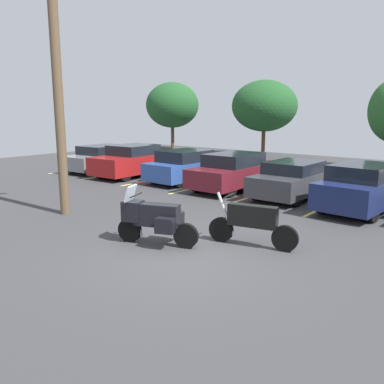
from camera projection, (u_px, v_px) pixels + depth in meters
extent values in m
cube|color=#38383A|center=(182.00, 257.00, 9.30)|extent=(44.00, 44.00, 0.10)
cylinder|color=black|center=(130.00, 230.00, 10.15)|extent=(0.61, 0.32, 0.60)
cylinder|color=black|center=(186.00, 236.00, 9.70)|extent=(0.61, 0.32, 0.60)
cube|color=black|center=(157.00, 215.00, 9.84)|extent=(1.16, 0.72, 0.54)
cylinder|color=#B2B2B7|center=(134.00, 215.00, 10.04)|extent=(0.48, 0.24, 1.08)
cylinder|color=black|center=(136.00, 195.00, 9.91)|extent=(0.25, 0.59, 0.04)
cube|color=black|center=(133.00, 211.00, 10.02)|extent=(0.56, 0.56, 0.49)
cube|color=#B2C1CC|center=(131.00, 193.00, 9.95)|extent=(0.30, 0.47, 0.39)
cube|color=black|center=(165.00, 226.00, 9.47)|extent=(0.50, 0.38, 0.36)
cube|color=black|center=(175.00, 219.00, 10.06)|extent=(0.50, 0.38, 0.36)
cylinder|color=black|center=(221.00, 230.00, 10.17)|extent=(0.63, 0.25, 0.62)
cylinder|color=black|center=(285.00, 239.00, 9.46)|extent=(0.63, 0.25, 0.62)
cube|color=black|center=(252.00, 216.00, 9.73)|extent=(1.23, 0.50, 0.53)
cylinder|color=#B2B2B7|center=(226.00, 214.00, 10.04)|extent=(0.50, 0.17, 1.10)
cylinder|color=black|center=(229.00, 195.00, 9.91)|extent=(0.17, 0.61, 0.04)
cube|color=#EAE066|center=(88.00, 168.00, 23.04)|extent=(0.12, 4.96, 0.01)
cube|color=#EAE066|center=(121.00, 173.00, 21.33)|extent=(0.12, 4.96, 0.01)
cube|color=#EAE066|center=(160.00, 179.00, 19.62)|extent=(0.12, 4.96, 0.01)
cube|color=#EAE066|center=(207.00, 185.00, 17.91)|extent=(0.12, 4.96, 0.01)
cube|color=#EAE066|center=(263.00, 193.00, 16.19)|extent=(0.12, 4.96, 0.01)
cube|color=#EAE066|center=(333.00, 203.00, 14.48)|extent=(0.12, 4.96, 0.01)
cube|color=slate|center=(105.00, 160.00, 22.07)|extent=(2.20, 4.61, 0.71)
cube|color=black|center=(103.00, 150.00, 21.87)|extent=(1.90, 2.36, 0.45)
cylinder|color=black|center=(115.00, 161.00, 23.81)|extent=(0.26, 0.68, 0.66)
cylinder|color=black|center=(136.00, 163.00, 22.88)|extent=(0.26, 0.68, 0.66)
cylinder|color=black|center=(72.00, 167.00, 21.36)|extent=(0.26, 0.68, 0.66)
cylinder|color=black|center=(94.00, 169.00, 20.43)|extent=(0.26, 0.68, 0.66)
cube|color=maroon|center=(135.00, 163.00, 20.43)|extent=(2.19, 4.75, 0.85)
cube|color=black|center=(133.00, 150.00, 20.20)|extent=(1.90, 2.20, 0.49)
cylinder|color=black|center=(144.00, 164.00, 22.23)|extent=(0.26, 0.67, 0.66)
cylinder|color=black|center=(168.00, 167.00, 21.27)|extent=(0.26, 0.67, 0.66)
cylinder|color=black|center=(100.00, 171.00, 19.71)|extent=(0.26, 0.67, 0.66)
cylinder|color=black|center=(125.00, 174.00, 18.75)|extent=(0.26, 0.67, 0.66)
cube|color=#2D519E|center=(189.00, 169.00, 18.74)|extent=(2.02, 4.28, 0.76)
cube|color=black|center=(185.00, 156.00, 18.42)|extent=(1.78, 2.23, 0.50)
cylinder|color=black|center=(196.00, 170.00, 20.35)|extent=(0.25, 0.62, 0.62)
cylinder|color=black|center=(221.00, 173.00, 19.33)|extent=(0.25, 0.62, 0.62)
cylinder|color=black|center=(154.00, 177.00, 18.25)|extent=(0.25, 0.62, 0.62)
cylinder|color=black|center=(180.00, 181.00, 17.22)|extent=(0.25, 0.62, 0.62)
cube|color=maroon|center=(236.00, 174.00, 17.10)|extent=(1.85, 4.84, 0.75)
cube|color=black|center=(234.00, 159.00, 16.81)|extent=(1.70, 2.35, 0.51)
cylinder|color=black|center=(241.00, 173.00, 18.89)|extent=(0.22, 0.72, 0.72)
cylinder|color=black|center=(272.00, 177.00, 17.92)|extent=(0.22, 0.72, 0.72)
cylinder|color=black|center=(197.00, 183.00, 16.37)|extent=(0.22, 0.72, 0.72)
cylinder|color=black|center=(230.00, 188.00, 15.41)|extent=(0.22, 0.72, 0.72)
cube|color=#38383D|center=(295.00, 182.00, 15.46)|extent=(1.84, 4.45, 0.72)
cube|color=black|center=(294.00, 167.00, 15.22)|extent=(1.67, 2.13, 0.43)
cylinder|color=black|center=(294.00, 181.00, 17.13)|extent=(0.23, 0.66, 0.66)
cylinder|color=black|center=(330.00, 185.00, 16.17)|extent=(0.23, 0.66, 0.66)
cylinder|color=black|center=(257.00, 191.00, 14.85)|extent=(0.23, 0.66, 0.66)
cylinder|color=black|center=(296.00, 197.00, 13.89)|extent=(0.23, 0.66, 0.66)
cube|color=navy|center=(368.00, 190.00, 13.55)|extent=(2.16, 4.91, 0.82)
cube|color=black|center=(364.00, 172.00, 13.09)|extent=(1.82, 2.34, 0.48)
cylinder|color=black|center=(362.00, 188.00, 15.28)|extent=(0.27, 0.73, 0.72)
cylinder|color=black|center=(323.00, 202.00, 12.95)|extent=(0.27, 0.73, 0.72)
cylinder|color=black|center=(373.00, 210.00, 11.92)|extent=(0.27, 0.73, 0.72)
cylinder|color=brown|center=(58.00, 100.00, 12.27)|extent=(0.29, 0.29, 7.07)
cylinder|color=#4C3823|center=(263.00, 144.00, 29.04)|extent=(0.26, 0.26, 1.74)
ellipsoid|color=#1E4C23|center=(264.00, 106.00, 28.52)|extent=(4.54, 4.54, 3.55)
cylinder|color=#4C3823|center=(173.00, 139.00, 33.56)|extent=(0.26, 0.26, 1.82)
ellipsoid|color=#1E4C23|center=(172.00, 105.00, 33.03)|extent=(4.25, 4.25, 3.61)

